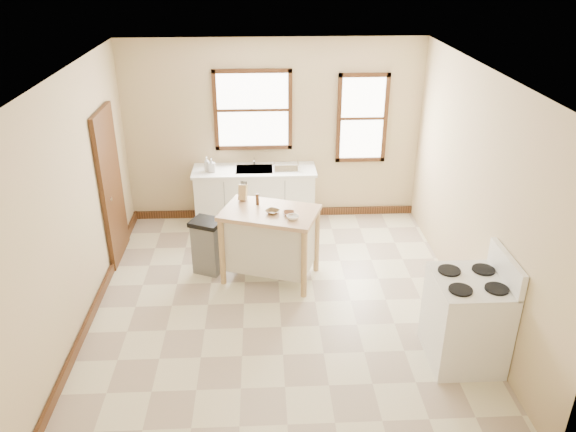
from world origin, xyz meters
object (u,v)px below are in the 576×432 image
at_px(pepper_grinder, 257,199).
at_px(knife_block, 243,193).
at_px(soap_bottle_a, 207,164).
at_px(kitchen_island, 270,245).
at_px(dish_rack, 286,167).
at_px(bowl_a, 272,212).
at_px(trash_bin, 208,246).
at_px(soap_bottle_b, 212,165).
at_px(gas_stove, 467,309).
at_px(bowl_b, 289,213).
at_px(bowl_c, 293,217).

bearing_deg(pepper_grinder, knife_block, 140.43).
xyz_separation_m(soap_bottle_a, kitchen_island, (0.90, -1.53, -0.55)).
bearing_deg(dish_rack, bowl_a, -107.31).
height_order(soap_bottle_a, kitchen_island, soap_bottle_a).
xyz_separation_m(bowl_a, trash_bin, (-0.86, 0.26, -0.61)).
relative_size(soap_bottle_b, trash_bin, 0.28).
xyz_separation_m(soap_bottle_b, bowl_a, (0.87, -1.57, -0.04)).
bearing_deg(soap_bottle_b, knife_block, -68.64).
bearing_deg(gas_stove, soap_bottle_a, 131.64).
height_order(bowl_b, gas_stove, gas_stove).
relative_size(bowl_a, gas_stove, 0.14).
bearing_deg(bowl_a, bowl_c, -36.81).
relative_size(kitchen_island, pepper_grinder, 7.85).
distance_m(soap_bottle_a, dish_rack, 1.18).
height_order(dish_rack, pepper_grinder, pepper_grinder).
distance_m(pepper_grinder, trash_bin, 0.94).
bearing_deg(soap_bottle_a, pepper_grinder, -54.62).
bearing_deg(bowl_b, soap_bottle_a, 124.51).
height_order(trash_bin, gas_stove, gas_stove).
xyz_separation_m(soap_bottle_a, knife_block, (0.56, -1.18, 0.03)).
distance_m(bowl_b, bowl_c, 0.14).
relative_size(soap_bottle_a, gas_stove, 0.18).
xyz_separation_m(kitchen_island, trash_bin, (-0.82, 0.19, -0.10)).
height_order(bowl_b, bowl_c, bowl_c).
bearing_deg(dish_rack, soap_bottle_b, 173.17).
height_order(soap_bottle_a, gas_stove, gas_stove).
relative_size(soap_bottle_a, kitchen_island, 0.19).
bearing_deg(knife_block, kitchen_island, -33.11).
bearing_deg(pepper_grinder, soap_bottle_a, 119.39).
distance_m(dish_rack, trash_bin, 1.84).
height_order(pepper_grinder, bowl_a, pepper_grinder).
relative_size(soap_bottle_b, bowl_b, 1.42).
distance_m(soap_bottle_b, trash_bin, 1.46).
height_order(dish_rack, bowl_c, dish_rack).
height_order(kitchen_island, pepper_grinder, pepper_grinder).
bearing_deg(bowl_c, pepper_grinder, 133.74).
distance_m(kitchen_island, bowl_a, 0.51).
height_order(soap_bottle_a, soap_bottle_b, soap_bottle_a).
distance_m(soap_bottle_b, bowl_b, 1.94).
distance_m(soap_bottle_a, gas_stove, 4.36).
relative_size(bowl_c, gas_stove, 0.12).
bearing_deg(gas_stove, bowl_b, 137.66).
relative_size(bowl_b, trash_bin, 0.20).
bearing_deg(dish_rack, soap_bottle_a, 171.67).
xyz_separation_m(knife_block, gas_stove, (2.32, -2.07, -0.45)).
relative_size(knife_block, bowl_c, 1.34).
xyz_separation_m(pepper_grinder, bowl_a, (0.19, -0.27, -0.05)).
height_order(bowl_a, trash_bin, bowl_a).
distance_m(soap_bottle_b, pepper_grinder, 1.47).
bearing_deg(soap_bottle_a, trash_bin, -80.53).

